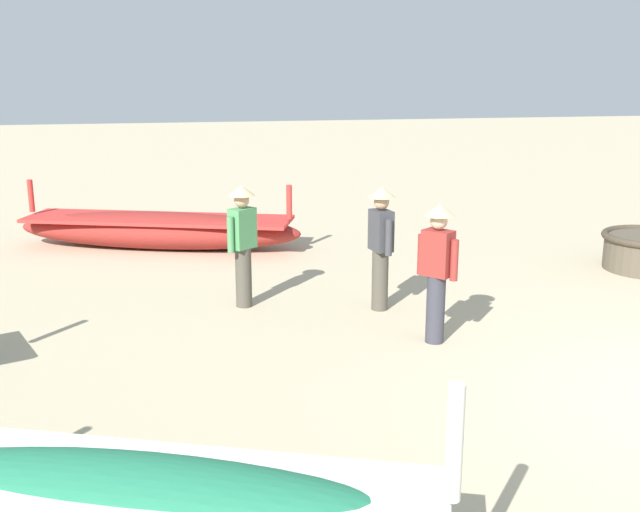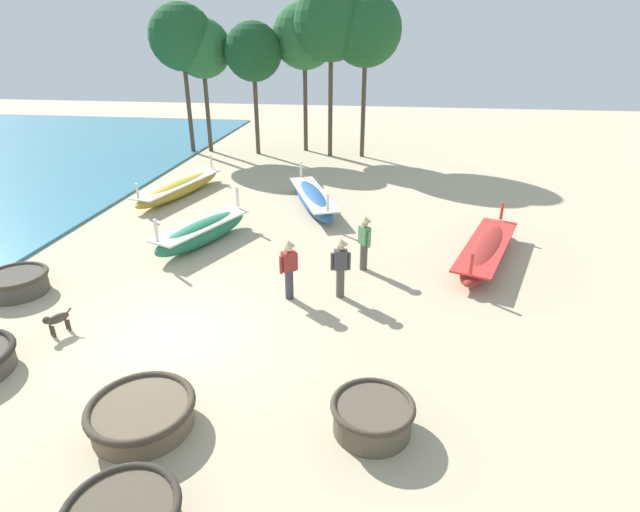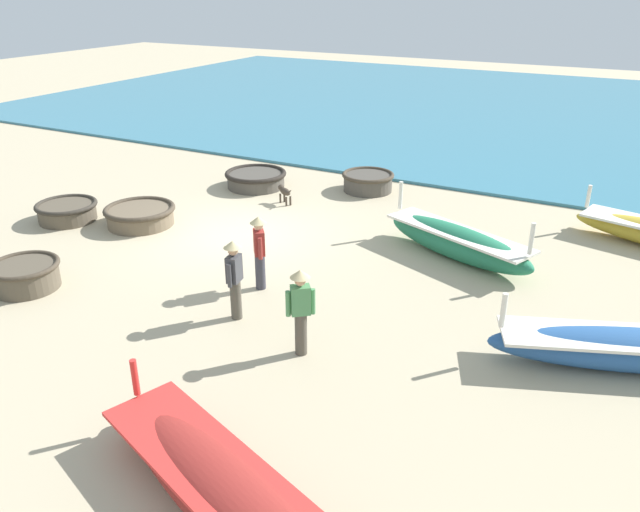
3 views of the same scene
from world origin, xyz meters
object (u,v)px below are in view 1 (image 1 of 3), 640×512
(long_boat_blue_hull, at_px, (159,229))
(fisherman_standing_right, at_px, (243,238))
(fisherman_by_coracle, at_px, (381,240))
(fisherman_with_hat, at_px, (437,264))

(long_boat_blue_hull, relative_size, fisherman_standing_right, 3.15)
(fisherman_by_coracle, xyz_separation_m, fisherman_with_hat, (-1.33, -0.29, 0.00))
(fisherman_standing_right, bearing_deg, fisherman_by_coracle, -106.23)
(long_boat_blue_hull, distance_m, fisherman_with_hat, 6.43)
(fisherman_standing_right, xyz_separation_m, fisherman_with_hat, (-1.84, -2.06, 0.00))
(fisherman_standing_right, height_order, fisherman_by_coracle, same)
(fisherman_standing_right, distance_m, fisherman_with_hat, 2.76)
(fisherman_standing_right, relative_size, fisherman_with_hat, 1.00)
(fisherman_by_coracle, distance_m, fisherman_with_hat, 1.36)
(fisherman_by_coracle, bearing_deg, fisherman_standing_right, 73.77)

